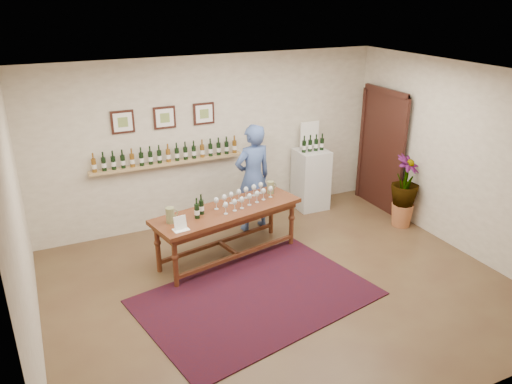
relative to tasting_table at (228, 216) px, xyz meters
name	(u,v)px	position (x,y,z in m)	size (l,w,h in m)	color
ground	(281,287)	(0.33, -1.07, -0.67)	(6.00, 6.00, 0.00)	#4E3322
room_shell	(340,151)	(2.44, 0.79, 0.45)	(6.00, 6.00, 6.00)	beige
rug	(257,297)	(-0.07, -1.15, -0.67)	(2.93, 1.95, 0.02)	#4E0D0E
tasting_table	(228,216)	(0.00, 0.00, 0.00)	(2.34, 1.16, 0.79)	#4D2713
table_glasses	(244,197)	(0.31, 0.10, 0.21)	(1.38, 0.32, 0.19)	silver
table_bottles	(199,206)	(-0.45, -0.06, 0.27)	(0.28, 0.16, 0.30)	black
pitcher_left	(170,215)	(-0.87, -0.10, 0.23)	(0.14, 0.14, 0.22)	olive
pitcher_right	(271,187)	(0.83, 0.27, 0.22)	(0.12, 0.12, 0.20)	olive
menu_card	(180,223)	(-0.81, -0.35, 0.21)	(0.20, 0.15, 0.19)	white
display_pedestal	(311,179)	(2.07, 1.11, -0.13)	(0.55, 0.55, 1.09)	silver
pedestal_bottles	(313,144)	(2.06, 1.07, 0.56)	(0.28, 0.07, 0.28)	black
info_sign	(310,134)	(2.11, 1.28, 0.67)	(0.36, 0.02, 0.50)	white
potted_plant	(404,191)	(3.08, -0.23, -0.05)	(0.76, 0.76, 1.07)	#A96138
person	(253,178)	(0.75, 0.75, 0.22)	(0.65, 0.43, 1.79)	#394F87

